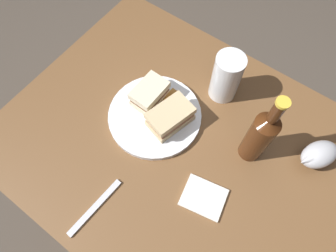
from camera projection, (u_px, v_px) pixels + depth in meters
name	position (u px, v px, depth m)	size (l,w,h in m)	color
ground_plane	(175.00, 200.00, 1.53)	(6.00, 6.00, 0.00)	#4C4238
dining_table	(178.00, 180.00, 1.18)	(1.02, 0.79, 0.77)	brown
plate	(155.00, 116.00, 0.87)	(0.27, 0.27, 0.02)	white
sandwich_half_left	(170.00, 117.00, 0.82)	(0.11, 0.14, 0.06)	#CCB284
sandwich_half_right	(150.00, 94.00, 0.85)	(0.07, 0.11, 0.06)	beige
potato_wedge_front	(174.00, 108.00, 0.86)	(0.04, 0.02, 0.02)	#AD702D
potato_wedge_middle	(166.00, 99.00, 0.87)	(0.05, 0.02, 0.02)	#B77F33
potato_wedge_back	(157.00, 96.00, 0.88)	(0.05, 0.02, 0.02)	gold
potato_wedge_left_edge	(171.00, 98.00, 0.87)	(0.05, 0.02, 0.02)	gold
potato_wedge_right_edge	(172.00, 101.00, 0.87)	(0.04, 0.02, 0.02)	#B77F33
potato_wedge_stray	(171.00, 96.00, 0.87)	(0.04, 0.02, 0.02)	#AD702D
pint_glass	(225.00, 79.00, 0.85)	(0.08, 0.08, 0.16)	white
gravy_boat	(319.00, 155.00, 0.78)	(0.11, 0.13, 0.07)	#B7B7BC
cider_bottle	(260.00, 136.00, 0.73)	(0.06, 0.06, 0.28)	#47230F
napkin	(204.00, 197.00, 0.77)	(0.11, 0.09, 0.01)	silver
fork	(95.00, 207.00, 0.76)	(0.18, 0.02, 0.01)	silver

